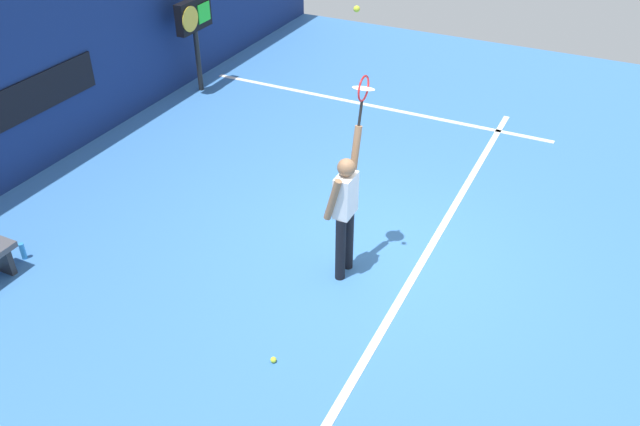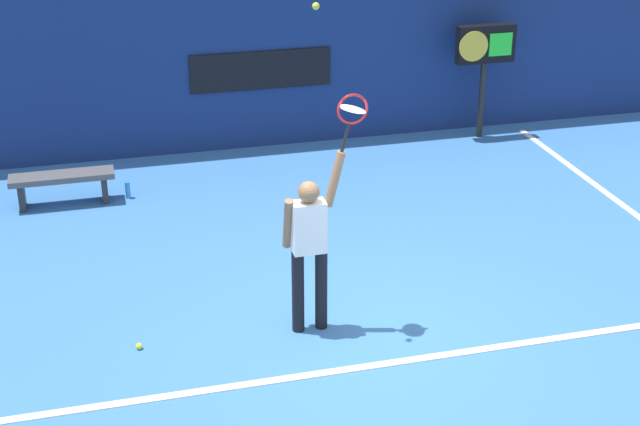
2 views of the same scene
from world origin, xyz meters
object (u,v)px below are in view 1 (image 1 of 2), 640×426
(water_bottle, at_px, (23,251))
(spare_ball, at_px, (273,360))
(tennis_racket, at_px, (363,91))
(scoreboard_clock, at_px, (194,20))
(tennis_player, at_px, (345,208))
(tennis_ball, at_px, (357,9))

(water_bottle, height_order, spare_ball, water_bottle)
(tennis_racket, xyz_separation_m, scoreboard_clock, (3.70, 5.08, -0.92))
(tennis_player, height_order, water_bottle, tennis_player)
(spare_ball, bearing_deg, tennis_player, -1.40)
(water_bottle, relative_size, spare_ball, 3.53)
(tennis_racket, distance_m, water_bottle, 5.02)
(tennis_player, height_order, tennis_ball, tennis_ball)
(tennis_ball, height_order, scoreboard_clock, tennis_ball)
(tennis_player, relative_size, spare_ball, 29.18)
(water_bottle, bearing_deg, scoreboard_clock, 10.81)
(tennis_racket, bearing_deg, tennis_ball, -173.50)
(tennis_player, xyz_separation_m, tennis_racket, (0.43, -0.00, 1.36))
(tennis_player, height_order, tennis_racket, tennis_racket)
(spare_ball, bearing_deg, scoreboard_clock, 40.40)
(tennis_racket, height_order, water_bottle, tennis_racket)
(tennis_player, bearing_deg, water_bottle, 112.18)
(tennis_ball, xyz_separation_m, scoreboard_clock, (4.06, 5.12, -1.98))
(scoreboard_clock, xyz_separation_m, water_bottle, (-5.75, -1.10, -1.33))
(scoreboard_clock, bearing_deg, tennis_ball, -128.42)
(scoreboard_clock, bearing_deg, water_bottle, -169.19)
(scoreboard_clock, distance_m, water_bottle, 6.00)
(tennis_ball, bearing_deg, scoreboard_clock, 51.58)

